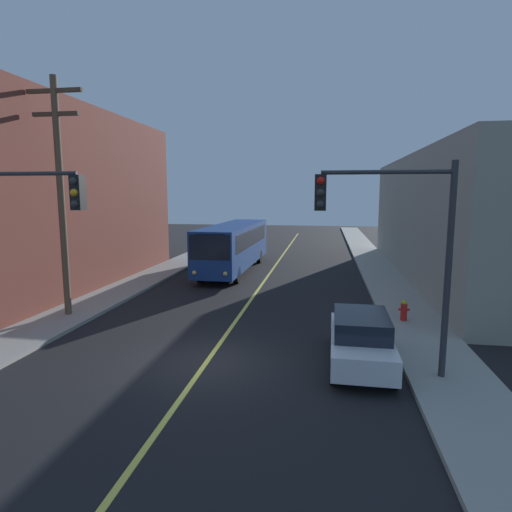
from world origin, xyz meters
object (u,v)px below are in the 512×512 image
at_px(traffic_signal_left_corner, 19,226).
at_px(city_bus, 234,244).
at_px(fire_hydrant, 404,310).
at_px(parked_car_white, 361,339).
at_px(traffic_signal_right_corner, 392,229).
at_px(utility_pole_near, 60,187).

bearing_deg(traffic_signal_left_corner, city_bus, 80.60).
relative_size(traffic_signal_left_corner, fire_hydrant, 7.14).
xyz_separation_m(city_bus, traffic_signal_left_corner, (-2.84, -17.17, 2.49)).
bearing_deg(fire_hydrant, parked_car_white, -114.25).
distance_m(traffic_signal_right_corner, fire_hydrant, 6.76).
bearing_deg(utility_pole_near, fire_hydrant, 5.37).
bearing_deg(parked_car_white, traffic_signal_left_corner, -171.15).
distance_m(utility_pole_near, fire_hydrant, 15.01).
height_order(city_bus, parked_car_white, city_bus).
distance_m(utility_pole_near, traffic_signal_right_corner, 13.38).
height_order(parked_car_white, fire_hydrant, parked_car_white).
distance_m(parked_car_white, utility_pole_near, 13.32).
xyz_separation_m(city_bus, traffic_signal_right_corner, (7.98, -16.41, 2.49)).
relative_size(traffic_signal_left_corner, traffic_signal_right_corner, 1.00).
height_order(traffic_signal_left_corner, fire_hydrant, traffic_signal_left_corner).
distance_m(utility_pole_near, traffic_signal_left_corner, 5.37).
distance_m(traffic_signal_left_corner, fire_hydrant, 14.24).
bearing_deg(utility_pole_near, traffic_signal_left_corner, -69.41).
xyz_separation_m(parked_car_white, traffic_signal_right_corner, (0.65, -0.82, 3.46)).
distance_m(city_bus, fire_hydrant, 14.50).
xyz_separation_m(city_bus, utility_pole_near, (-4.68, -12.28, 3.74)).
distance_m(city_bus, traffic_signal_left_corner, 17.58).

